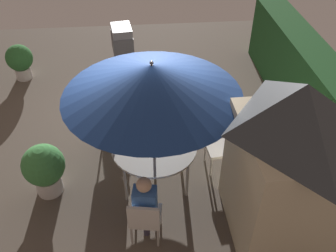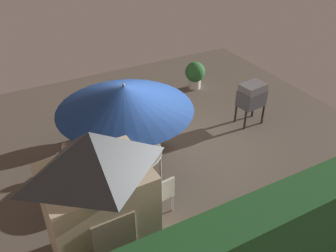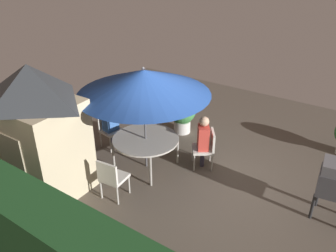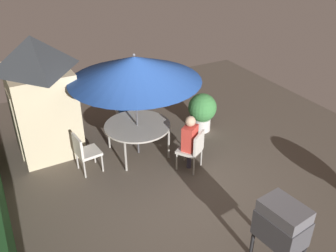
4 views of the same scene
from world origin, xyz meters
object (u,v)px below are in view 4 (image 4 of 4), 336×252
Objects in this scene: patio_table at (137,127)px; potted_plant_by_shed at (202,110)px; patio_umbrella at (135,69)px; bbq_grill at (282,224)px; chair_near_shed at (193,148)px; garden_shed at (40,94)px; chair_far_side at (125,108)px; person_in_blue at (125,100)px; person_in_red at (190,137)px; chair_toward_hedge at (84,151)px.

patio_table is 1.49× the size of potted_plant_by_shed.
patio_umbrella is 2.81× the size of potted_plant_by_shed.
patio_table is at bearing 8.48° from bbq_grill.
potted_plant_by_shed is (1.33, -1.09, 0.04)m from chair_near_shed.
garden_shed is at bearing 24.60° from bbq_grill.
chair_near_shed is 2.51m from chair_far_side.
garden_shed is at bearing 92.68° from chair_far_side.
person_in_blue is at bearing 4.16° from bbq_grill.
patio_table is at bearing 180.00° from patio_umbrella.
person_in_red is (0.07, 0.05, 0.26)m from chair_near_shed.
chair_near_shed is 2.28m from chair_toward_hedge.
garden_shed is 3.43m from person_in_red.
bbq_grill is 4.19m from chair_toward_hedge.
chair_near_shed is at bearing -4.09° from bbq_grill.
chair_near_shed is 0.71× the size of person_in_red.
bbq_grill is at bearing 176.99° from person_in_red.
person_in_red reaches higher than chair_far_side.
garden_shed is 0.96× the size of patio_umbrella.
person_in_blue is at bearing 170.56° from chair_far_side.
garden_shed is 1.68m from chair_toward_hedge.
person_in_red is at bearing -145.39° from patio_umbrella.
chair_far_side is at bearing 3.94° from bbq_grill.
patio_umbrella is 2.22× the size of person_in_blue.
potted_plant_by_shed is at bearing -83.81° from patio_table.
chair_far_side reaches higher than patio_table.
garden_shed is 5.65m from bbq_grill.
patio_umbrella is 2.40m from potted_plant_by_shed.
garden_shed is 3.56m from chair_near_shed.
chair_far_side is 2.09m from chair_toward_hedge.
person_in_blue is at bearing 12.81° from person_in_red.
person_in_blue is (1.24, -0.21, 0.10)m from patio_table.
person_in_red reaches higher than potted_plant_by_shed.
chair_far_side is at bearing -9.44° from person_in_blue.
garden_shed is 2.13× the size of person_in_blue.
person_in_red is 2.35m from person_in_blue.
person_in_blue is at bearing -9.44° from patio_umbrella.
patio_table is 1.64× the size of chair_near_shed.
person_in_blue is (1.37, -1.48, 0.26)m from chair_toward_hedge.
chair_near_shed is 0.28m from person_in_red.
patio_umbrella reaches higher than patio_table.
chair_far_side is 2.45m from person_in_red.
potted_plant_by_shed is (4.08, -1.28, -0.28)m from bbq_grill.
person_in_red reaches higher than chair_toward_hedge.
chair_near_shed and chair_far_side have the same top height.
chair_near_shed is at bearing -132.87° from garden_shed.
garden_shed is 3.85m from potted_plant_by_shed.
chair_toward_hedge reaches higher than patio_table.
bbq_grill is at bearing -153.65° from chair_toward_hedge.
potted_plant_by_shed is (0.20, -1.86, -0.12)m from patio_table.
chair_near_shed is 2.45m from person_in_blue.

